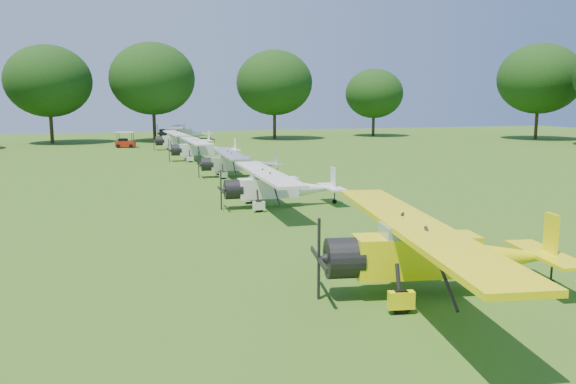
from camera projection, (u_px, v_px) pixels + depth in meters
name	position (u px, v px, depth m)	size (l,w,h in m)	color
ground	(312.00, 241.00, 21.63)	(160.00, 160.00, 0.00)	#295415
tree_belt	(399.00, 31.00, 21.52)	(137.36, 130.27, 14.52)	#2F2412
aircraft_2	(435.00, 248.00, 15.60)	(7.28, 11.52, 2.26)	#EFE70A
aircraft_3	(277.00, 184.00, 28.53)	(6.32, 10.04, 1.98)	white
aircraft_4	(237.00, 161.00, 39.90)	(5.98, 9.50, 1.87)	silver
aircraft_5	(202.00, 147.00, 50.54)	(6.39, 10.16, 2.01)	white
aircraft_6	(181.00, 139.00, 61.81)	(6.47, 10.30, 2.03)	white
aircraft_7	(183.00, 132.00, 73.42)	(7.19, 11.40, 2.24)	silver
golf_cart	(125.00, 142.00, 64.48)	(2.34, 1.74, 1.80)	#A21E0B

